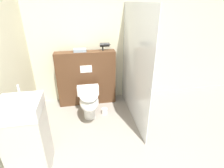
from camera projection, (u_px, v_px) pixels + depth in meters
name	position (u px, v px, depth m)	size (l,w,h in m)	color
wall_back	(102.00, 41.00, 3.46)	(8.00, 0.06, 2.50)	beige
partition_panel	(87.00, 78.00, 3.51)	(1.15, 0.23, 1.10)	#51331E
shower_glass	(134.00, 66.00, 2.92)	(0.04, 1.59, 1.95)	silver
toilet	(89.00, 101.00, 3.07)	(0.40, 0.65, 0.55)	white
sink_vanity	(27.00, 137.00, 2.08)	(0.46, 0.44, 1.13)	beige
hair_drier	(105.00, 45.00, 3.30)	(0.20, 0.07, 0.15)	black
folded_towel	(80.00, 50.00, 3.25)	(0.23, 0.13, 0.06)	#8C9EAD
spare_toilet_roll	(105.00, 111.00, 3.34)	(0.11, 0.11, 0.11)	white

